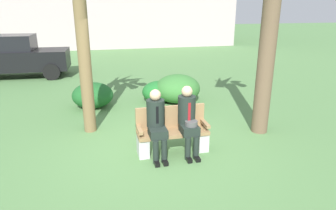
% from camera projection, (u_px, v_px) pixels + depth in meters
% --- Properties ---
extents(ground_plane, '(80.00, 80.00, 0.00)m').
position_uv_depth(ground_plane, '(158.00, 148.00, 6.08)').
color(ground_plane, '#537F48').
extents(park_bench, '(1.38, 0.44, 0.90)m').
position_uv_depth(park_bench, '(172.00, 132.00, 5.86)').
color(park_bench, '#99754C').
rests_on(park_bench, ground).
extents(seated_man_left, '(0.34, 0.72, 1.30)m').
position_uv_depth(seated_man_left, '(157.00, 120.00, 5.57)').
color(seated_man_left, '#1E2823').
rests_on(seated_man_left, ground).
extents(seated_man_right, '(0.34, 0.72, 1.33)m').
position_uv_depth(seated_man_right, '(188.00, 117.00, 5.70)').
color(seated_man_right, '#1E2823').
rests_on(seated_man_right, ground).
extents(shrub_near_bench, '(1.14, 1.05, 0.71)m').
position_uv_depth(shrub_near_bench, '(93.00, 95.00, 8.43)').
color(shrub_near_bench, '#1D5825').
rests_on(shrub_near_bench, ground).
extents(shrub_mid_lawn, '(1.00, 0.92, 0.63)m').
position_uv_depth(shrub_mid_lawn, '(159.00, 92.00, 8.96)').
color(shrub_mid_lawn, '#216C2B').
rests_on(shrub_mid_lawn, ground).
extents(shrub_far_lawn, '(1.34, 1.23, 0.84)m').
position_uv_depth(shrub_far_lawn, '(177.00, 89.00, 8.88)').
color(shrub_far_lawn, '#377333').
rests_on(shrub_far_lawn, ground).
extents(parked_car_near, '(3.95, 1.81, 1.68)m').
position_uv_depth(parked_car_near, '(16.00, 57.00, 11.87)').
color(parked_car_near, black).
rests_on(parked_car_near, ground).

